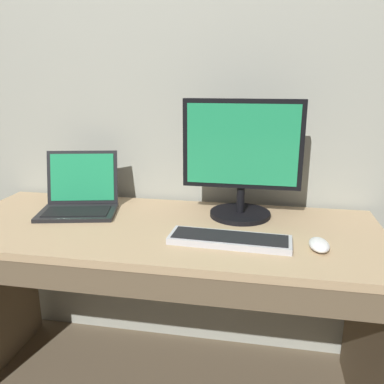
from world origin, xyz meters
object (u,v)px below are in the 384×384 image
at_px(laptop_black, 79,200).
at_px(external_monitor, 242,158).
at_px(wired_keyboard, 230,240).
at_px(computer_mouse, 319,245).

xyz_separation_m(laptop_black, external_monitor, (0.67, 0.05, 0.19)).
bearing_deg(laptop_black, external_monitor, 4.33).
relative_size(laptop_black, wired_keyboard, 0.84).
xyz_separation_m(external_monitor, computer_mouse, (0.28, -0.27, -0.23)).
distance_m(external_monitor, computer_mouse, 0.45).
xyz_separation_m(external_monitor, wired_keyboard, (-0.02, -0.27, -0.23)).
distance_m(external_monitor, wired_keyboard, 0.36).
bearing_deg(wired_keyboard, external_monitor, 86.51).
xyz_separation_m(wired_keyboard, computer_mouse, (0.29, -0.00, 0.00)).
relative_size(laptop_black, external_monitor, 0.76).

